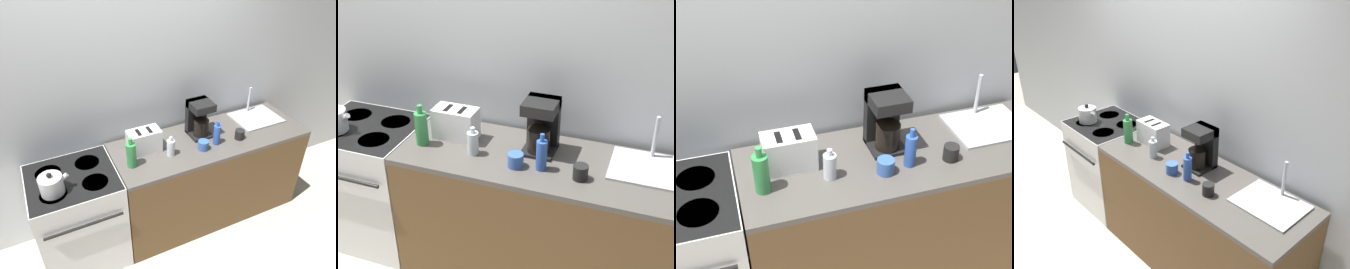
{
  "view_description": "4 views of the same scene",
  "coord_description": "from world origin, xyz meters",
  "views": [
    {
      "loc": [
        -0.77,
        -1.77,
        2.65
      ],
      "look_at": [
        0.22,
        0.33,
        1.09
      ],
      "focal_mm": 35.0,
      "sensor_mm": 36.0,
      "label": 1
    },
    {
      "loc": [
        1.24,
        -2.0,
        2.45
      ],
      "look_at": [
        0.39,
        0.33,
        1.05
      ],
      "focal_mm": 50.0,
      "sensor_mm": 36.0,
      "label": 2
    },
    {
      "loc": [
        -0.28,
        -1.58,
        2.53
      ],
      "look_at": [
        0.31,
        0.33,
        1.12
      ],
      "focal_mm": 50.0,
      "sensor_mm": 36.0,
      "label": 3
    },
    {
      "loc": [
        2.36,
        -1.4,
        2.5
      ],
      "look_at": [
        0.41,
        0.39,
        1.16
      ],
      "focal_mm": 40.0,
      "sensor_mm": 36.0,
      "label": 4
    }
  ],
  "objects": [
    {
      "name": "cup_black",
      "position": [
        0.89,
        0.2,
        0.97
      ],
      "size": [
        0.09,
        0.09,
        0.09
      ],
      "color": "black",
      "rests_on": "counter_block"
    },
    {
      "name": "wall_back",
      "position": [
        0.0,
        0.7,
        1.3
      ],
      "size": [
        8.0,
        0.05,
        2.6
      ],
      "color": "silver",
      "rests_on": "ground_plane"
    },
    {
      "name": "bottle_blue",
      "position": [
        0.65,
        0.22,
        1.03
      ],
      "size": [
        0.06,
        0.06,
        0.23
      ],
      "color": "#2D56B7",
      "rests_on": "counter_block"
    },
    {
      "name": "sink_tray",
      "position": [
        1.25,
        0.43,
        0.94
      ],
      "size": [
        0.46,
        0.37,
        0.28
      ],
      "color": "#B7B7BC",
      "rests_on": "counter_block"
    },
    {
      "name": "kettle",
      "position": [
        -0.78,
        0.2,
        1.01
      ],
      "size": [
        0.22,
        0.17,
        0.19
      ],
      "color": "silver",
      "rests_on": "stove"
    },
    {
      "name": "bottle_green",
      "position": [
        -0.14,
        0.25,
        1.04
      ],
      "size": [
        0.08,
        0.08,
        0.27
      ],
      "color": "#338C47",
      "rests_on": "counter_block"
    },
    {
      "name": "coffee_maker",
      "position": [
        0.59,
        0.43,
        1.11
      ],
      "size": [
        0.2,
        0.21,
        0.34
      ],
      "color": "black",
      "rests_on": "counter_block"
    },
    {
      "name": "cup_blue",
      "position": [
        0.5,
        0.2,
        0.97
      ],
      "size": [
        0.09,
        0.09,
        0.09
      ],
      "color": "#3860B2",
      "rests_on": "counter_block"
    },
    {
      "name": "ground_plane",
      "position": [
        0.0,
        0.0,
        0.0
      ],
      "size": [
        12.0,
        12.0,
        0.0
      ],
      "primitive_type": "plane",
      "color": "beige"
    },
    {
      "name": "counter_block",
      "position": [
        0.66,
        0.32,
        0.46
      ],
      "size": [
        1.85,
        0.65,
        0.93
      ],
      "color": "brown",
      "rests_on": "ground_plane"
    },
    {
      "name": "stove",
      "position": [
        -0.63,
        0.32,
        0.48
      ],
      "size": [
        0.7,
        0.67,
        0.93
      ],
      "color": "silver",
      "rests_on": "ground_plane"
    },
    {
      "name": "bottle_clear",
      "position": [
        0.21,
        0.25,
        1.01
      ],
      "size": [
        0.07,
        0.07,
        0.18
      ],
      "color": "silver",
      "rests_on": "counter_block"
    },
    {
      "name": "toaster",
      "position": [
        0.03,
        0.39,
        1.03
      ],
      "size": [
        0.28,
        0.16,
        0.21
      ],
      "color": "white",
      "rests_on": "counter_block"
    }
  ]
}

